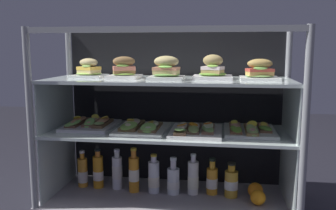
{
  "coord_description": "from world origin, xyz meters",
  "views": [
    {
      "loc": [
        0.28,
        -1.92,
        0.84
      ],
      "look_at": [
        0.0,
        0.0,
        0.54
      ],
      "focal_mm": 39.36,
      "sensor_mm": 36.0,
      "label": 1
    }
  ],
  "objects_px": {
    "juice_bottle_near_post": "(134,173)",
    "orange_fruit_near_left_post": "(258,197)",
    "open_sandwich_tray_near_right_corner": "(91,124)",
    "juice_bottle_tucked_behind": "(193,178)",
    "juice_bottle_front_middle": "(212,180)",
    "juice_bottle_front_right_end": "(117,172)",
    "plated_roll_sandwich_right_of_center": "(166,70)",
    "open_sandwich_tray_center": "(195,130)",
    "juice_bottle_back_center": "(98,172)",
    "plated_roll_sandwich_far_left": "(260,72)",
    "open_sandwich_tray_left_of_center": "(249,129)",
    "plated_roll_sandwich_mid_right": "(213,70)",
    "open_sandwich_tray_far_right": "(141,127)",
    "juice_bottle_back_left": "(173,180)",
    "juice_bottle_front_left_end": "(154,177)",
    "juice_bottle_back_right": "(83,173)",
    "juice_bottle_front_second": "(231,183)",
    "orange_fruit_beside_bottles": "(255,190)",
    "plated_roll_sandwich_center": "(89,70)",
    "plated_roll_sandwich_far_right": "(124,70)"
  },
  "relations": [
    {
      "from": "juice_bottle_near_post",
      "to": "orange_fruit_near_left_post",
      "type": "xyz_separation_m",
      "value": [
        0.68,
        -0.08,
        -0.07
      ]
    },
    {
      "from": "open_sandwich_tray_near_right_corner",
      "to": "juice_bottle_tucked_behind",
      "type": "bearing_deg",
      "value": 2.31
    },
    {
      "from": "juice_bottle_near_post",
      "to": "juice_bottle_front_middle",
      "type": "xyz_separation_m",
      "value": [
        0.44,
        0.03,
        -0.03
      ]
    },
    {
      "from": "open_sandwich_tray_near_right_corner",
      "to": "juice_bottle_front_right_end",
      "type": "relative_size",
      "value": 1.4
    },
    {
      "from": "plated_roll_sandwich_right_of_center",
      "to": "open_sandwich_tray_center",
      "type": "xyz_separation_m",
      "value": [
        0.15,
        0.01,
        -0.31
      ]
    },
    {
      "from": "open_sandwich_tray_center",
      "to": "juice_bottle_back_center",
      "type": "relative_size",
      "value": 1.44
    },
    {
      "from": "plated_roll_sandwich_far_left",
      "to": "open_sandwich_tray_left_of_center",
      "type": "distance_m",
      "value": 0.3
    },
    {
      "from": "plated_roll_sandwich_mid_right",
      "to": "plated_roll_sandwich_far_left",
      "type": "height_order",
      "value": "plated_roll_sandwich_mid_right"
    },
    {
      "from": "open_sandwich_tray_far_right",
      "to": "juice_bottle_near_post",
      "type": "height_order",
      "value": "open_sandwich_tray_far_right"
    },
    {
      "from": "juice_bottle_front_right_end",
      "to": "juice_bottle_front_middle",
      "type": "xyz_separation_m",
      "value": [
        0.55,
        -0.0,
        -0.02
      ]
    },
    {
      "from": "plated_roll_sandwich_right_of_center",
      "to": "juice_bottle_back_left",
      "type": "bearing_deg",
      "value": 75.54
    },
    {
      "from": "orange_fruit_near_left_post",
      "to": "juice_bottle_front_left_end",
      "type": "bearing_deg",
      "value": 171.25
    },
    {
      "from": "open_sandwich_tray_left_of_center",
      "to": "juice_bottle_back_right",
      "type": "height_order",
      "value": "open_sandwich_tray_left_of_center"
    },
    {
      "from": "open_sandwich_tray_far_right",
      "to": "juice_bottle_near_post",
      "type": "xyz_separation_m",
      "value": [
        -0.06,
        0.06,
        -0.28
      ]
    },
    {
      "from": "plated_roll_sandwich_right_of_center",
      "to": "juice_bottle_tucked_behind",
      "type": "bearing_deg",
      "value": 39.76
    },
    {
      "from": "plated_roll_sandwich_right_of_center",
      "to": "open_sandwich_tray_center",
      "type": "distance_m",
      "value": 0.34
    },
    {
      "from": "plated_roll_sandwich_far_left",
      "to": "juice_bottle_front_second",
      "type": "height_order",
      "value": "plated_roll_sandwich_far_left"
    },
    {
      "from": "open_sandwich_tray_near_right_corner",
      "to": "orange_fruit_beside_bottles",
      "type": "xyz_separation_m",
      "value": [
        0.92,
        0.02,
        -0.35
      ]
    },
    {
      "from": "open_sandwich_tray_near_right_corner",
      "to": "orange_fruit_beside_bottles",
      "type": "height_order",
      "value": "open_sandwich_tray_near_right_corner"
    },
    {
      "from": "plated_roll_sandwich_center",
      "to": "open_sandwich_tray_far_right",
      "type": "xyz_separation_m",
      "value": [
        0.31,
        -0.07,
        -0.3
      ]
    },
    {
      "from": "juice_bottle_back_left",
      "to": "open_sandwich_tray_center",
      "type": "bearing_deg",
      "value": -34.98
    },
    {
      "from": "plated_roll_sandwich_far_left",
      "to": "plated_roll_sandwich_far_right",
      "type": "bearing_deg",
      "value": -179.28
    },
    {
      "from": "plated_roll_sandwich_far_left",
      "to": "juice_bottle_front_middle",
      "type": "xyz_separation_m",
      "value": [
        -0.23,
        0.05,
        -0.61
      ]
    },
    {
      "from": "open_sandwich_tray_near_right_corner",
      "to": "juice_bottle_back_left",
      "type": "relative_size",
      "value": 1.57
    },
    {
      "from": "juice_bottle_tucked_behind",
      "to": "orange_fruit_near_left_post",
      "type": "xyz_separation_m",
      "value": [
        0.35,
        -0.1,
        -0.05
      ]
    },
    {
      "from": "plated_roll_sandwich_mid_right",
      "to": "juice_bottle_back_right",
      "type": "height_order",
      "value": "plated_roll_sandwich_mid_right"
    },
    {
      "from": "juice_bottle_tucked_behind",
      "to": "juice_bottle_front_second",
      "type": "height_order",
      "value": "juice_bottle_tucked_behind"
    },
    {
      "from": "juice_bottle_back_center",
      "to": "juice_bottle_front_middle",
      "type": "xyz_separation_m",
      "value": [
        0.66,
        -0.0,
        -0.02
      ]
    },
    {
      "from": "open_sandwich_tray_left_of_center",
      "to": "plated_roll_sandwich_mid_right",
      "type": "bearing_deg",
      "value": 177.16
    },
    {
      "from": "open_sandwich_tray_near_right_corner",
      "to": "juice_bottle_near_post",
      "type": "distance_m",
      "value": 0.37
    },
    {
      "from": "open_sandwich_tray_center",
      "to": "juice_bottle_back_center",
      "type": "distance_m",
      "value": 0.66
    },
    {
      "from": "juice_bottle_back_right",
      "to": "open_sandwich_tray_near_right_corner",
      "type": "bearing_deg",
      "value": -29.72
    },
    {
      "from": "juice_bottle_back_center",
      "to": "juice_bottle_front_left_end",
      "type": "height_order",
      "value": "juice_bottle_back_center"
    },
    {
      "from": "juice_bottle_front_second",
      "to": "juice_bottle_front_left_end",
      "type": "bearing_deg",
      "value": -179.84
    },
    {
      "from": "juice_bottle_front_right_end",
      "to": "orange_fruit_near_left_post",
      "type": "relative_size",
      "value": 2.95
    },
    {
      "from": "juice_bottle_front_second",
      "to": "orange_fruit_beside_bottles",
      "type": "xyz_separation_m",
      "value": [
        0.13,
        0.01,
        -0.04
      ]
    },
    {
      "from": "plated_roll_sandwich_far_right",
      "to": "juice_bottle_front_right_end",
      "type": "xyz_separation_m",
      "value": [
        -0.07,
        0.06,
        -0.59
      ]
    },
    {
      "from": "open_sandwich_tray_center",
      "to": "juice_bottle_back_left",
      "type": "xyz_separation_m",
      "value": [
        -0.13,
        0.09,
        -0.31
      ]
    },
    {
      "from": "plated_roll_sandwich_right_of_center",
      "to": "open_sandwich_tray_left_of_center",
      "type": "height_order",
      "value": "plated_roll_sandwich_right_of_center"
    },
    {
      "from": "open_sandwich_tray_near_right_corner",
      "to": "juice_bottle_front_right_end",
      "type": "bearing_deg",
      "value": 16.41
    },
    {
      "from": "plated_roll_sandwich_far_left",
      "to": "juice_bottle_front_second",
      "type": "xyz_separation_m",
      "value": [
        -0.13,
        0.03,
        -0.61
      ]
    },
    {
      "from": "plated_roll_sandwich_center",
      "to": "plated_roll_sandwich_far_right",
      "type": "bearing_deg",
      "value": -10.35
    },
    {
      "from": "open_sandwich_tray_near_right_corner",
      "to": "plated_roll_sandwich_far_left",
      "type": "bearing_deg",
      "value": -0.92
    },
    {
      "from": "plated_roll_sandwich_far_left",
      "to": "juice_bottle_back_left",
      "type": "relative_size",
      "value": 0.94
    },
    {
      "from": "open_sandwich_tray_center",
      "to": "juice_bottle_front_right_end",
      "type": "height_order",
      "value": "open_sandwich_tray_center"
    },
    {
      "from": "plated_roll_sandwich_far_right",
      "to": "juice_bottle_front_second",
      "type": "height_order",
      "value": "plated_roll_sandwich_far_right"
    },
    {
      "from": "juice_bottle_front_right_end",
      "to": "juice_bottle_back_left",
      "type": "relative_size",
      "value": 1.12
    },
    {
      "from": "open_sandwich_tray_left_of_center",
      "to": "plated_roll_sandwich_far_right",
      "type": "bearing_deg",
      "value": -178.75
    },
    {
      "from": "open_sandwich_tray_near_right_corner",
      "to": "juice_bottle_back_center",
      "type": "xyz_separation_m",
      "value": [
        0.02,
        0.04,
        -0.3
      ]
    },
    {
      "from": "plated_roll_sandwich_far_left",
      "to": "orange_fruit_beside_bottles",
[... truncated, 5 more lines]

